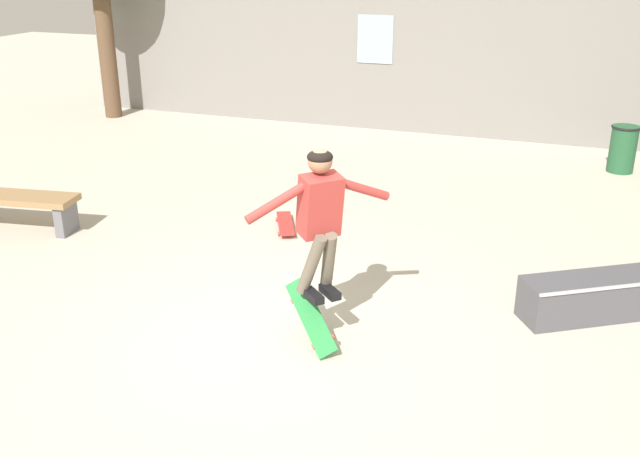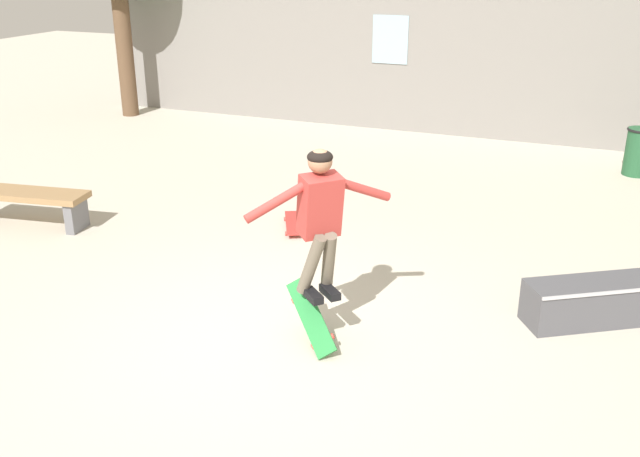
{
  "view_description": "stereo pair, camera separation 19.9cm",
  "coord_description": "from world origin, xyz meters",
  "px_view_note": "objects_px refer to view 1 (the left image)",
  "views": [
    {
      "loc": [
        2.31,
        -5.27,
        3.41
      ],
      "look_at": [
        0.34,
        0.13,
        1.13
      ],
      "focal_mm": 40.0,
      "sensor_mm": 36.0,
      "label": 1
    },
    {
      "loc": [
        2.49,
        -5.2,
        3.41
      ],
      "look_at": [
        0.34,
        0.13,
        1.13
      ],
      "focal_mm": 40.0,
      "sensor_mm": 36.0,
      "label": 2
    }
  ],
  "objects_px": {
    "skater": "(320,212)",
    "skateboard_flipping": "(311,317)",
    "trash_bin": "(623,148)",
    "park_bench": "(14,204)",
    "skateboard_resting": "(285,223)",
    "skate_ledge": "(597,296)"
  },
  "relations": [
    {
      "from": "trash_bin",
      "to": "skateboard_resting",
      "type": "bearing_deg",
      "value": -134.74
    },
    {
      "from": "skater",
      "to": "skate_ledge",
      "type": "bearing_deg",
      "value": 73.18
    },
    {
      "from": "trash_bin",
      "to": "skater",
      "type": "bearing_deg",
      "value": -112.27
    },
    {
      "from": "skateboard_flipping",
      "to": "skater",
      "type": "bearing_deg",
      "value": 86.04
    },
    {
      "from": "skater",
      "to": "skateboard_flipping",
      "type": "height_order",
      "value": "skater"
    },
    {
      "from": "trash_bin",
      "to": "skateboard_flipping",
      "type": "height_order",
      "value": "trash_bin"
    },
    {
      "from": "park_bench",
      "to": "skateboard_flipping",
      "type": "relative_size",
      "value": 2.64
    },
    {
      "from": "skate_ledge",
      "to": "skater",
      "type": "distance_m",
      "value": 2.97
    },
    {
      "from": "park_bench",
      "to": "trash_bin",
      "type": "xyz_separation_m",
      "value": [
        7.39,
        5.38,
        0.05
      ]
    },
    {
      "from": "trash_bin",
      "to": "skater",
      "type": "xyz_separation_m",
      "value": [
        -2.74,
        -6.69,
        0.88
      ]
    },
    {
      "from": "trash_bin",
      "to": "skateboard_flipping",
      "type": "relative_size",
      "value": 1.16
    },
    {
      "from": "park_bench",
      "to": "skateboard_resting",
      "type": "height_order",
      "value": "park_bench"
    },
    {
      "from": "trash_bin",
      "to": "skateboard_resting",
      "type": "relative_size",
      "value": 0.91
    },
    {
      "from": "park_bench",
      "to": "trash_bin",
      "type": "height_order",
      "value": "trash_bin"
    },
    {
      "from": "skater",
      "to": "skateboard_resting",
      "type": "xyz_separation_m",
      "value": [
        -1.4,
        2.52,
        -1.21
      ]
    },
    {
      "from": "skater",
      "to": "skateboard_resting",
      "type": "bearing_deg",
      "value": 161.82
    },
    {
      "from": "park_bench",
      "to": "skate_ledge",
      "type": "height_order",
      "value": "park_bench"
    },
    {
      "from": "skateboard_flipping",
      "to": "trash_bin",
      "type": "bearing_deg",
      "value": 108.69
    },
    {
      "from": "skate_ledge",
      "to": "skateboard_resting",
      "type": "distance_m",
      "value": 3.95
    },
    {
      "from": "skater",
      "to": "skateboard_flipping",
      "type": "bearing_deg",
      "value": -92.39
    },
    {
      "from": "trash_bin",
      "to": "skate_ledge",
      "type": "bearing_deg",
      "value": -93.82
    },
    {
      "from": "skate_ledge",
      "to": "skateboard_resting",
      "type": "bearing_deg",
      "value": 130.81
    }
  ]
}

